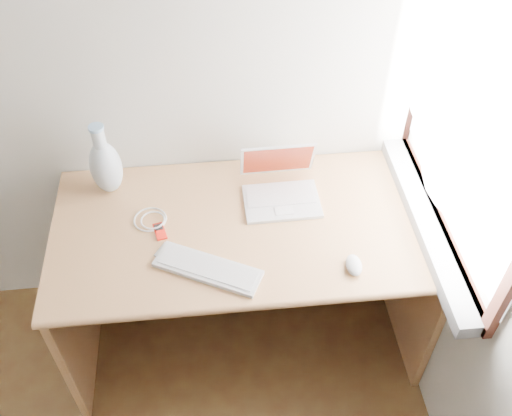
{
  "coord_description": "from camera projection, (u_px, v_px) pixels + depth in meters",
  "views": [
    {
      "loc": [
        0.91,
        -0.07,
        2.36
      ],
      "look_at": [
        1.06,
        1.35,
        0.88
      ],
      "focal_mm": 40.0,
      "sensor_mm": 36.0,
      "label": 1
    }
  ],
  "objects": [
    {
      "name": "ipod",
      "position": [
        160.0,
        231.0,
        2.12
      ],
      "size": [
        0.06,
        0.09,
        0.01
      ],
      "rotation": [
        0.0,
        0.0,
        0.25
      ],
      "color": "red",
      "rests_on": "desk"
    },
    {
      "name": "mouse",
      "position": [
        354.0,
        265.0,
        1.99
      ],
      "size": [
        0.06,
        0.1,
        0.03
      ],
      "primitive_type": "ellipsoid",
      "rotation": [
        0.0,
        0.0,
        -0.06
      ],
      "color": "white",
      "rests_on": "desk"
    },
    {
      "name": "desk",
      "position": [
        244.0,
        244.0,
        2.37
      ],
      "size": [
        1.45,
        0.73,
        0.77
      ],
      "color": "tan",
      "rests_on": "floor"
    },
    {
      "name": "window",
      "position": [
        467.0,
        116.0,
        1.78
      ],
      "size": [
        0.11,
        0.99,
        1.1
      ],
      "color": "white",
      "rests_on": "right_wall"
    },
    {
      "name": "external_keyboard",
      "position": [
        208.0,
        268.0,
        1.99
      ],
      "size": [
        0.39,
        0.28,
        0.02
      ],
      "rotation": [
        0.0,
        0.0,
        -0.47
      ],
      "color": "white",
      "rests_on": "desk"
    },
    {
      "name": "laptop",
      "position": [
        281.0,
        187.0,
        2.22
      ],
      "size": [
        0.3,
        0.25,
        0.2
      ],
      "rotation": [
        0.0,
        0.0,
        0.02
      ],
      "color": "white",
      "rests_on": "desk"
    },
    {
      "name": "cable_coil",
      "position": [
        150.0,
        219.0,
        2.16
      ],
      "size": [
        0.16,
        0.16,
        0.01
      ],
      "primitive_type": "torus",
      "rotation": [
        0.0,
        0.0,
        0.38
      ],
      "color": "white",
      "rests_on": "desk"
    },
    {
      "name": "remote",
      "position": [
        163.0,
        250.0,
        2.06
      ],
      "size": [
        0.06,
        0.08,
        0.01
      ],
      "primitive_type": "cube",
      "rotation": [
        0.0,
        0.0,
        -0.57
      ],
      "color": "white",
      "rests_on": "desk"
    },
    {
      "name": "vase",
      "position": [
        106.0,
        165.0,
        2.19
      ],
      "size": [
        0.12,
        0.12,
        0.32
      ],
      "color": "silver",
      "rests_on": "desk"
    }
  ]
}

